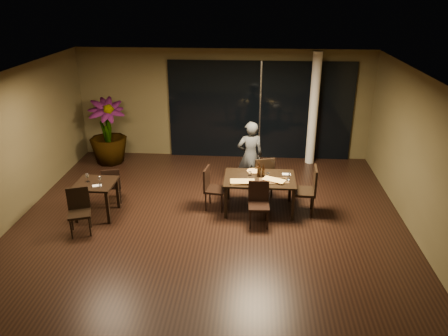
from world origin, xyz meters
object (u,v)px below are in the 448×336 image
chair_main_far (263,175)px  bottle_b (263,171)px  main_table (260,181)px  chair_main_left (212,186)px  diner (250,156)px  chair_main_near (259,201)px  bottle_a (259,171)px  chair_main_right (308,188)px  bottle_c (259,170)px  chair_side_far (112,184)px  chair_side_near (79,208)px  potted_plant (108,132)px  side_table (96,188)px

chair_main_far → bottle_b: bearing=71.0°
main_table → chair_main_left: chair_main_left is taller
diner → chair_main_near: bearing=83.7°
chair_main_near → bottle_a: bottle_a is taller
chair_main_right → bottle_a: bearing=-94.9°
main_table → bottle_b: (0.07, 0.05, 0.21)m
chair_main_far → diner: (-0.30, 0.44, 0.28)m
main_table → bottle_c: size_ratio=5.01×
chair_main_left → diner: (0.80, 1.06, 0.31)m
chair_side_far → chair_side_near: (-0.25, -1.25, 0.04)m
chair_main_left → chair_side_far: bearing=97.0°
chair_main_left → chair_side_far: size_ratio=1.12×
chair_main_near → potted_plant: 5.09m
chair_main_left → bottle_c: 1.07m
chair_main_near → bottle_a: bearing=86.8°
chair_main_far → chair_side_far: 3.38m
chair_side_far → bottle_b: bearing=163.2°
chair_main_left → side_table: bearing=110.8°
chair_side_near → bottle_b: bottle_b is taller
side_table → chair_main_left: 2.43m
chair_main_right → chair_side_far: (-4.28, 0.17, -0.12)m
main_table → bottle_a: bearing=103.9°
side_table → diner: bearing=26.2°
chair_main_right → diner: diner is taller
chair_main_right → bottle_b: 1.01m
chair_side_far → potted_plant: 2.55m
chair_main_right → potted_plant: potted_plant is taller
diner → potted_plant: size_ratio=0.94×
diner → potted_plant: 4.10m
main_table → bottle_a: (-0.01, 0.05, 0.22)m
chair_side_far → bottle_a: bottle_a is taller
bottle_c → chair_main_near: bearing=-89.0°
chair_main_far → bottle_a: (-0.09, -0.57, 0.35)m
side_table → potted_plant: size_ratio=0.45×
chair_main_far → chair_main_right: 1.18m
chair_main_far → side_table: bearing=0.2°
potted_plant → bottle_a: bearing=-30.5°
chair_main_left → chair_side_near: 2.75m
side_table → chair_main_far: chair_main_far is taller
chair_main_left → diner: bearing=-28.0°
main_table → diner: bearing=101.9°
side_table → chair_main_left: chair_main_left is taller
chair_main_far → chair_side_near: chair_main_far is taller
chair_main_far → chair_main_right: (0.94, -0.72, 0.04)m
potted_plant → diner: bearing=-19.8°
bottle_a → bottle_c: bearing=115.6°
chair_side_far → chair_main_far: bearing=173.0°
side_table → chair_main_right: bearing=5.3°
chair_main_far → bottle_b: bottle_b is taller
chair_main_far → bottle_b: (-0.01, -0.58, 0.34)m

